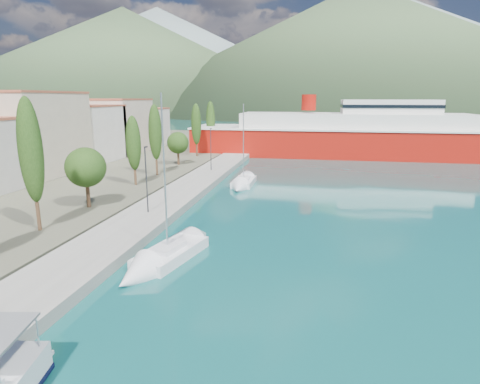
# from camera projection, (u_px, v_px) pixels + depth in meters

# --- Properties ---
(ground) EXTENTS (1400.00, 1400.00, 0.00)m
(ground) POSITION_uv_depth(u_px,v_px,m) (300.00, 132.00, 135.23)
(ground) COLOR #114F50
(quay) EXTENTS (5.00, 88.00, 0.80)m
(quay) POSITION_uv_depth(u_px,v_px,m) (184.00, 191.00, 46.97)
(quay) COLOR gray
(quay) RESTS_ON ground
(hills_far) EXTENTS (1480.00, 900.00, 180.00)m
(hills_far) POSITION_uv_depth(u_px,v_px,m) (417.00, 50.00, 568.56)
(hills_far) COLOR gray
(hills_far) RESTS_ON ground
(hills_near) EXTENTS (1010.00, 520.00, 115.00)m
(hills_near) POSITION_uv_depth(u_px,v_px,m) (429.00, 53.00, 347.17)
(hills_near) COLOR #3F5735
(hills_near) RESTS_ON ground
(town_buildings) EXTENTS (9.20, 69.20, 11.30)m
(town_buildings) POSITION_uv_depth(u_px,v_px,m) (61.00, 135.00, 60.47)
(town_buildings) COLOR beige
(town_buildings) RESTS_ON land_strip
(tree_row) EXTENTS (3.82, 62.40, 10.56)m
(tree_row) POSITION_uv_depth(u_px,v_px,m) (143.00, 142.00, 50.55)
(tree_row) COLOR #47301E
(tree_row) RESTS_ON land_strip
(lamp_posts) EXTENTS (0.15, 46.14, 6.06)m
(lamp_posts) POSITION_uv_depth(u_px,v_px,m) (146.00, 177.00, 36.16)
(lamp_posts) COLOR #2D2D33
(lamp_posts) RESTS_ON quay
(sailboat_near) EXTENTS (4.49, 9.01, 12.43)m
(sailboat_near) POSITION_uv_depth(u_px,v_px,m) (153.00, 265.00, 26.49)
(sailboat_near) COLOR silver
(sailboat_near) RESTS_ON ground
(sailboat_mid) EXTENTS (2.50, 7.73, 11.35)m
(sailboat_mid) POSITION_uv_depth(u_px,v_px,m) (241.00, 185.00, 50.60)
(sailboat_mid) COLOR silver
(sailboat_mid) RESTS_ON ground
(ferry) EXTENTS (62.50, 13.72, 12.39)m
(ferry) POSITION_uv_depth(u_px,v_px,m) (354.00, 137.00, 77.84)
(ferry) COLOR #9F120A
(ferry) RESTS_ON ground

